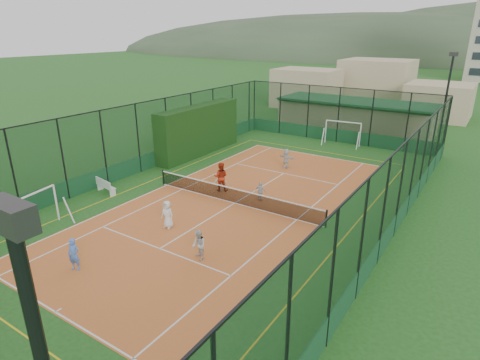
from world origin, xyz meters
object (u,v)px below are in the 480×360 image
(child_near_mid, at_px, (74,254))
(floodlight_ne, at_px, (444,107))
(child_near_right, at_px, (199,245))
(child_far_back, at_px, (286,159))
(futsal_goal_far, at_px, (343,133))
(child_far_right, at_px, (261,191))
(clubhouse, at_px, (355,116))
(futsal_goal_near, at_px, (33,214))
(white_bench, at_px, (106,185))
(coach, at_px, (221,177))
(child_far_left, at_px, (220,181))
(child_near_left, at_px, (167,214))

(child_near_mid, bearing_deg, floodlight_ne, 48.05)
(child_near_right, distance_m, child_far_back, 13.94)
(futsal_goal_far, relative_size, child_far_back, 2.18)
(child_near_mid, height_order, child_far_right, child_near_mid)
(clubhouse, height_order, child_far_right, clubhouse)
(futsal_goal_near, bearing_deg, child_far_right, -48.72)
(white_bench, height_order, futsal_goal_near, futsal_goal_near)
(futsal_goal_far, xyz_separation_m, child_far_back, (-1.20, -8.77, -0.29))
(futsal_goal_near, xyz_separation_m, coach, (4.65, 9.86, -0.07))
(child_far_right, bearing_deg, child_far_left, -6.69)
(futsal_goal_near, distance_m, child_far_back, 17.36)
(clubhouse, distance_m, futsal_goal_far, 5.71)
(child_far_left, bearing_deg, floodlight_ne, -162.98)
(clubhouse, relative_size, child_far_left, 11.14)
(futsal_goal_far, bearing_deg, coach, -105.26)
(futsal_goal_far, bearing_deg, child_near_right, -91.81)
(futsal_goal_near, relative_size, child_far_left, 2.33)
(child_far_right, bearing_deg, child_far_back, -83.20)
(white_bench, xyz_separation_m, child_near_mid, (5.99, -6.58, 0.25))
(child_far_back, bearing_deg, futsal_goal_far, -88.81)
(futsal_goal_far, relative_size, child_near_mid, 2.19)
(child_near_right, distance_m, coach, 8.34)
(child_far_left, bearing_deg, futsal_goal_far, -138.66)
(floodlight_ne, bearing_deg, child_far_left, -124.35)
(white_bench, xyz_separation_m, futsal_goal_far, (8.56, 19.48, 0.54))
(floodlight_ne, xyz_separation_m, child_near_mid, (-10.41, -26.29, -3.38))
(floodlight_ne, bearing_deg, child_far_back, -135.14)
(floodlight_ne, distance_m, child_far_right, 17.49)
(floodlight_ne, distance_m, clubhouse, 10.47)
(clubhouse, relative_size, futsal_goal_near, 4.78)
(child_near_mid, height_order, child_far_back, child_far_back)
(clubhouse, xyz_separation_m, coach, (-1.88, -20.80, -0.61))
(futsal_goal_far, distance_m, child_near_right, 22.51)
(clubhouse, bearing_deg, futsal_goal_far, -82.35)
(futsal_goal_near, bearing_deg, clubhouse, -23.04)
(futsal_goal_far, bearing_deg, child_far_right, -94.14)
(clubhouse, height_order, white_bench, clubhouse)
(child_far_left, xyz_separation_m, child_far_right, (3.01, 0.00, -0.08))
(floodlight_ne, bearing_deg, child_near_mid, -111.60)
(floodlight_ne, xyz_separation_m, futsal_goal_near, (-15.13, -25.26, -3.10))
(clubhouse, relative_size, child_near_right, 10.54)
(child_near_left, height_order, child_near_mid, child_near_left)
(child_far_back, bearing_deg, child_near_right, 109.78)
(clubhouse, distance_m, coach, 20.89)
(child_far_left, relative_size, child_far_right, 1.13)
(child_near_left, bearing_deg, floodlight_ne, 62.98)
(white_bench, height_order, child_far_back, child_far_back)
(floodlight_ne, height_order, clubhouse, floodlight_ne)
(futsal_goal_near, xyz_separation_m, child_far_left, (4.61, 9.86, -0.33))
(floodlight_ne, height_order, futsal_goal_near, floodlight_ne)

